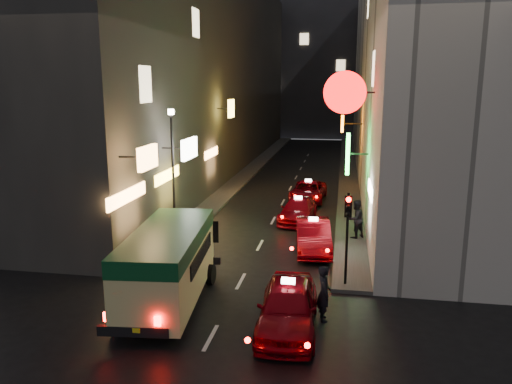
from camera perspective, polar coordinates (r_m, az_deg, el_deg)
The scene contains 14 objects.
building_left at distance 44.93m, azimuth -5.34°, elevation 14.06°, with size 7.47×52.30×18.00m.
building_right at distance 43.58m, azimuth 16.05°, elevation 13.71°, with size 8.21×52.00×18.00m.
building_far at distance 75.52m, azimuth 7.37°, elevation 14.76°, with size 30.00×10.00×22.00m, color #343439.
sidewalk_left at distance 44.70m, azimuth -0.46°, elevation 2.64°, with size 1.50×52.00×0.15m, color #4C4A47.
sidewalk_right at distance 43.98m, azimuth 10.50°, elevation 2.28°, with size 1.50×52.00×0.15m, color #4C4A47.
minibus at distance 17.46m, azimuth -10.00°, elevation -7.44°, with size 2.79×6.40×2.67m.
taxi_near at distance 15.83m, azimuth 3.67°, elevation -12.52°, with size 2.48×5.65×1.94m.
taxi_second at distance 23.01m, azimuth 6.54°, elevation -4.73°, with size 2.71×5.42×1.83m.
taxi_third at distance 27.95m, azimuth 4.84°, elevation -1.86°, with size 2.29×4.73×1.63m.
taxi_far at distance 32.85m, azimuth 5.98°, elevation 0.27°, with size 2.19×4.78×1.66m.
pedestrian_crossing at distance 16.46m, azimuth 7.78°, elevation -10.99°, with size 0.69×0.44×2.09m, color black.
pedestrian_sidewalk at distance 24.73m, azimuth 11.34°, elevation -2.76°, with size 0.80×0.50×2.13m, color black.
traffic_light at distance 18.46m, azimuth 10.44°, elevation -3.12°, with size 0.26×0.43×3.50m.
lamp_post at distance 24.02m, azimuth -9.48°, elevation 2.99°, with size 0.28×0.28×6.22m.
Camera 1 is at (3.74, -9.35, 7.50)m, focal length 35.00 mm.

